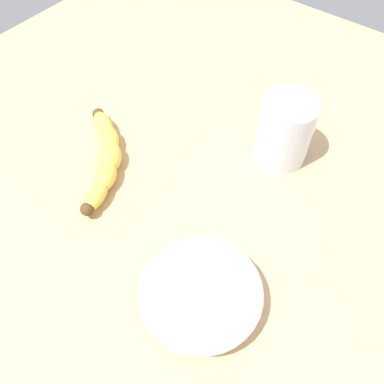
{
  "coord_description": "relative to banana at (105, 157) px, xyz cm",
  "views": [
    {
      "loc": [
        -30.74,
        -23.04,
        53.96
      ],
      "look_at": [
        -1.62,
        -0.68,
        5.0
      ],
      "focal_mm": 38.25,
      "sensor_mm": 36.0,
      "label": 1
    }
  ],
  "objects": [
    {
      "name": "banana",
      "position": [
        0.0,
        0.0,
        0.0
      ],
      "size": [
        17.68,
        15.61,
        3.77
      ],
      "rotation": [
        0.0,
        0.0,
        0.71
      ],
      "color": "#F1D14B",
      "rests_on": "wooden_tabletop"
    },
    {
      "name": "wooden_tabletop",
      "position": [
        4.42,
        -14.74,
        -3.38
      ],
      "size": [
        120.0,
        120.0,
        3.0
      ],
      "primitive_type": "cube",
      "color": "tan",
      "rests_on": "ground"
    },
    {
      "name": "ceramic_bowl",
      "position": [
        -9.52,
        -26.27,
        0.56
      ],
      "size": [
        15.49,
        15.49,
        4.06
      ],
      "color": "white",
      "rests_on": "wooden_tabletop"
    },
    {
      "name": "smoothie_glass",
      "position": [
        19.04,
        -21.29,
        3.24
      ],
      "size": [
        8.63,
        8.63,
        11.13
      ],
      "color": "silver",
      "rests_on": "wooden_tabletop"
    }
  ]
}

